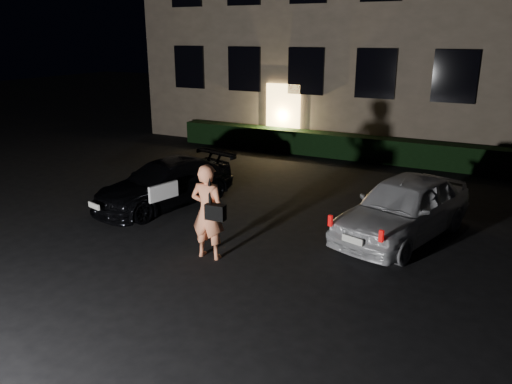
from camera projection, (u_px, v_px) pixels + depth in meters
The scene contains 5 objects.
ground at pixel (210, 286), 8.96m from camera, with size 80.00×80.00×0.00m, color black.
hedge at pixel (367, 149), 17.74m from camera, with size 15.00×0.70×0.85m, color black.
sedan at pixel (165, 184), 13.03m from camera, with size 2.58×4.31×1.17m.
hatch at pixel (403, 207), 10.93m from camera, with size 2.72×4.34×1.38m.
man at pixel (208, 212), 9.82m from camera, with size 0.82×0.51×1.94m.
Camera 1 is at (4.41, -6.77, 4.31)m, focal length 35.00 mm.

